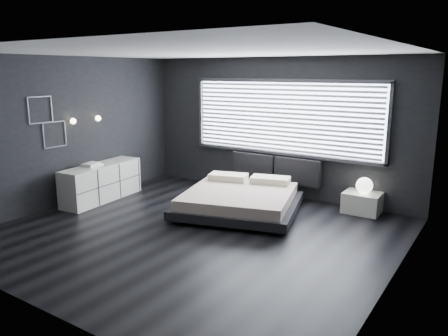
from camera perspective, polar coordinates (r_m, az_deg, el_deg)
The scene contains 12 objects.
room at distance 6.69m, azimuth -4.03°, elevation 2.86°, with size 6.04×6.00×2.80m.
window at distance 8.84m, azimuth 7.76°, elevation 6.53°, with size 4.14×0.09×1.52m.
headboard at distance 9.01m, azimuth 6.68°, elevation -0.03°, with size 1.96×0.16×0.52m.
sconce_near at distance 8.73m, azimuth -19.12°, elevation 5.81°, with size 0.18×0.11×0.11m.
sconce_far at distance 9.11m, azimuth -16.12°, elevation 6.26°, with size 0.18×0.11×0.11m.
wall_art_upper at distance 8.44m, azimuth -22.86°, elevation 7.01°, with size 0.01×0.48×0.48m.
wall_art_lower at distance 8.63m, azimuth -21.22°, elevation 4.10°, with size 0.01×0.48×0.48m.
bed at distance 7.94m, azimuth 2.04°, elevation -4.10°, with size 2.53×2.47×0.53m.
nightstand at distance 8.34m, azimuth 17.61°, elevation -4.31°, with size 0.64×0.54×0.37m, color white.
orb_lamp at distance 8.20m, azimuth 17.87°, elevation -2.19°, with size 0.29×0.29×0.29m, color white.
dresser at distance 9.01m, azimuth -15.67°, elevation -1.79°, with size 0.68×1.84×0.72m.
book_stack at distance 8.81m, azimuth -16.89°, elevation 0.43°, with size 0.30×0.38×0.07m.
Camera 1 is at (4.02, -5.22, 2.53)m, focal length 35.00 mm.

